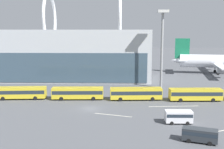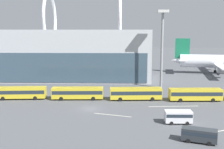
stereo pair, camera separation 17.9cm
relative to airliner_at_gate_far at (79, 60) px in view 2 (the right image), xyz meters
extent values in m
plane|color=#515459|center=(10.32, -54.21, -5.11)|extent=(440.00, 440.00, 0.00)
torus|color=white|center=(-7.78, -15.46, 16.40)|extent=(1.10, 17.86, 17.86)
torus|color=white|center=(17.06, -15.46, 16.40)|extent=(1.10, 17.86, 17.86)
cylinder|color=silver|center=(0.15, -0.96, 0.03)|extent=(9.56, 29.88, 4.93)
sphere|color=silver|center=(2.50, -15.51, 0.03)|extent=(4.83, 4.83, 4.83)
cone|color=silver|center=(-2.19, 13.59, 0.03)|extent=(5.65, 7.13, 4.68)
cube|color=silver|center=(-0.13, 0.82, -0.83)|extent=(31.71, 8.30, 0.35)
cylinder|color=gray|center=(8.60, 2.22, -2.43)|extent=(3.18, 3.63, 2.70)
cylinder|color=gray|center=(-8.86, -0.59, -2.43)|extent=(3.18, 3.63, 2.70)
cube|color=#5B338C|center=(-2.08, 12.88, 5.31)|extent=(1.41, 6.35, 9.09)
cube|color=silver|center=(-2.08, 12.88, 0.52)|extent=(13.15, 5.20, 0.28)
cylinder|color=gray|center=(1.73, -10.72, -2.51)|extent=(0.36, 0.36, 4.10)
cylinder|color=black|center=(1.73, -10.72, -4.56)|extent=(0.62, 1.16, 1.10)
cylinder|color=gray|center=(3.03, 1.33, -2.51)|extent=(0.36, 0.36, 4.10)
cylinder|color=black|center=(3.03, 1.33, -4.56)|extent=(0.62, 1.16, 1.10)
cylinder|color=gray|center=(-3.29, 0.31, -2.51)|extent=(0.36, 0.36, 4.10)
cylinder|color=black|center=(-3.29, 0.31, -4.56)|extent=(0.62, 1.16, 1.10)
cylinder|color=silver|center=(58.40, -2.37, 0.01)|extent=(33.81, 10.31, 5.26)
cone|color=silver|center=(41.90, 0.19, 0.01)|extent=(8.01, 6.06, 4.99)
cube|color=silver|center=(56.39, -2.06, -0.91)|extent=(9.01, 37.41, 0.35)
cylinder|color=gray|center=(57.99, 8.28, -2.28)|extent=(3.32, 2.67, 2.24)
cylinder|color=gray|center=(54.79, -12.39, -2.28)|extent=(3.32, 2.67, 2.24)
cube|color=#19724C|center=(42.71, 0.07, 4.96)|extent=(5.81, 1.29, 8.32)
cube|color=silver|center=(42.71, 0.07, 0.53)|extent=(5.26, 13.99, 0.28)
cylinder|color=gray|center=(56.92, 1.32, -2.54)|extent=(0.36, 0.36, 4.05)
cylinder|color=black|center=(56.92, 1.32, -4.56)|extent=(1.16, 0.61, 1.10)
cylinder|color=gray|center=(55.87, -5.43, -2.54)|extent=(0.36, 0.36, 4.05)
cylinder|color=black|center=(55.87, -5.43, -4.56)|extent=(1.16, 0.61, 1.10)
cube|color=gold|center=(-8.60, -45.78, -3.37)|extent=(13.23, 3.82, 2.74)
cube|color=#232D38|center=(-8.60, -45.78, -3.10)|extent=(12.98, 3.82, 0.96)
cube|color=silver|center=(-8.60, -45.78, -2.06)|extent=(12.84, 3.70, 0.12)
cylinder|color=black|center=(-4.67, -44.16, -4.61)|extent=(1.02, 0.38, 1.00)
cylinder|color=black|center=(-4.46, -46.75, -4.61)|extent=(1.02, 0.38, 1.00)
cylinder|color=black|center=(-12.74, -44.80, -4.61)|extent=(1.02, 0.38, 1.00)
cylinder|color=black|center=(-12.53, -47.39, -4.61)|extent=(1.02, 0.38, 1.00)
cube|color=gold|center=(6.29, -45.73, -3.37)|extent=(13.16, 3.37, 2.74)
cube|color=#232D38|center=(6.29, -45.73, -3.10)|extent=(12.90, 3.39, 0.96)
cube|color=silver|center=(6.29, -45.73, -2.06)|extent=(12.77, 3.27, 0.12)
cylinder|color=black|center=(10.28, -44.26, -4.61)|extent=(1.01, 0.34, 1.00)
cylinder|color=black|center=(10.39, -46.85, -4.61)|extent=(1.01, 0.34, 1.00)
cylinder|color=black|center=(2.19, -44.62, -4.61)|extent=(1.01, 0.34, 1.00)
cylinder|color=black|center=(2.31, -47.21, -4.61)|extent=(1.01, 0.34, 1.00)
cube|color=gold|center=(21.18, -45.85, -3.37)|extent=(13.20, 3.59, 2.74)
cube|color=#232D38|center=(21.18, -45.85, -3.10)|extent=(12.94, 3.60, 0.96)
cube|color=silver|center=(21.18, -45.85, -2.06)|extent=(12.80, 3.48, 0.12)
cylinder|color=black|center=(25.14, -44.31, -4.61)|extent=(1.02, 0.36, 1.00)
cylinder|color=black|center=(25.30, -46.89, -4.61)|extent=(1.02, 0.36, 1.00)
cylinder|color=black|center=(17.06, -44.80, -4.61)|extent=(1.02, 0.36, 1.00)
cylinder|color=black|center=(17.22, -47.39, -4.61)|extent=(1.02, 0.36, 1.00)
cube|color=gold|center=(36.07, -46.42, -3.37)|extent=(13.15, 3.30, 2.74)
cube|color=#232D38|center=(36.07, -46.42, -3.10)|extent=(12.89, 3.32, 0.96)
cube|color=silver|center=(36.07, -46.42, -2.06)|extent=(12.76, 3.20, 0.12)
cylinder|color=black|center=(40.07, -44.97, -4.61)|extent=(1.01, 0.34, 1.00)
cylinder|color=black|center=(40.17, -47.56, -4.61)|extent=(1.01, 0.34, 1.00)
cylinder|color=black|center=(31.98, -45.29, -4.61)|extent=(1.01, 0.34, 1.00)
cylinder|color=black|center=(32.08, -47.88, -4.61)|extent=(1.01, 0.34, 1.00)
cube|color=silver|center=(28.29, -63.79, -3.73)|extent=(5.12, 2.26, 2.17)
cube|color=#232D38|center=(28.29, -63.79, -3.39)|extent=(4.97, 2.28, 0.65)
cylinder|color=black|center=(26.83, -64.85, -4.76)|extent=(0.70, 0.23, 0.70)
cylinder|color=black|center=(26.80, -62.78, -4.76)|extent=(0.70, 0.23, 0.70)
cylinder|color=black|center=(29.78, -64.81, -4.76)|extent=(0.70, 0.23, 0.70)
cylinder|color=black|center=(29.75, -62.74, -4.76)|extent=(0.70, 0.23, 0.70)
cube|color=#2D3338|center=(29.75, -72.92, -3.85)|extent=(5.79, 3.63, 1.93)
cube|color=#232D38|center=(29.75, -72.92, -3.54)|extent=(5.64, 3.60, 0.58)
cylinder|color=black|center=(31.55, -72.55, -4.76)|extent=(0.73, 0.43, 0.70)
cylinder|color=black|center=(30.95, -74.31, -4.76)|extent=(0.73, 0.43, 0.70)
cylinder|color=black|center=(28.56, -71.53, -4.76)|extent=(0.73, 0.43, 0.70)
cylinder|color=black|center=(27.96, -73.29, -4.76)|extent=(0.73, 0.43, 0.70)
cylinder|color=gray|center=(29.67, -31.13, 6.25)|extent=(0.74, 0.74, 22.74)
cube|color=silver|center=(29.67, -31.13, 17.94)|extent=(3.19, 3.19, 0.80)
cube|color=silver|center=(29.69, -51.75, -5.11)|extent=(11.78, 1.22, 0.01)
cube|color=silver|center=(34.90, -67.78, -5.11)|extent=(8.79, 3.90, 0.01)
cube|color=silver|center=(15.61, -58.93, -5.11)|extent=(7.92, 2.68, 0.01)
camera|label=1|loc=(16.91, -115.73, 12.62)|focal=45.00mm
camera|label=2|loc=(17.09, -115.72, 12.62)|focal=45.00mm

